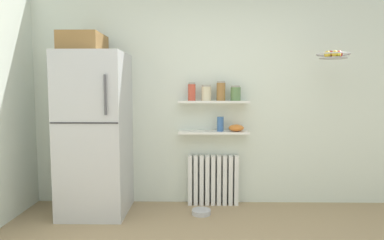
% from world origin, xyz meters
% --- Properties ---
extents(back_wall, '(7.04, 0.10, 2.60)m').
position_xyz_m(back_wall, '(0.00, 2.05, 1.30)').
color(back_wall, silver).
rests_on(back_wall, ground_plane).
extents(refrigerator, '(0.70, 0.74, 1.98)m').
position_xyz_m(refrigerator, '(-1.37, 1.65, 0.93)').
color(refrigerator, '#B7BABF').
rests_on(refrigerator, ground_plane).
extents(radiator, '(0.60, 0.12, 0.60)m').
position_xyz_m(radiator, '(-0.04, 1.92, 0.30)').
color(radiator, white).
rests_on(radiator, ground_plane).
extents(wall_shelf_lower, '(0.82, 0.22, 0.02)m').
position_xyz_m(wall_shelf_lower, '(-0.04, 1.89, 0.88)').
color(wall_shelf_lower, white).
extents(wall_shelf_upper, '(0.82, 0.22, 0.02)m').
position_xyz_m(wall_shelf_upper, '(-0.04, 1.89, 1.24)').
color(wall_shelf_upper, white).
extents(storage_jar_0, '(0.09, 0.09, 0.21)m').
position_xyz_m(storage_jar_0, '(-0.30, 1.89, 1.35)').
color(storage_jar_0, '#C64C38').
rests_on(storage_jar_0, wall_shelf_upper).
extents(storage_jar_1, '(0.12, 0.12, 0.18)m').
position_xyz_m(storage_jar_1, '(-0.13, 1.89, 1.34)').
color(storage_jar_1, beige).
rests_on(storage_jar_1, wall_shelf_upper).
extents(storage_jar_2, '(0.10, 0.10, 0.23)m').
position_xyz_m(storage_jar_2, '(0.04, 1.89, 1.36)').
color(storage_jar_2, olive).
rests_on(storage_jar_2, wall_shelf_upper).
extents(storage_jar_3, '(0.12, 0.12, 0.18)m').
position_xyz_m(storage_jar_3, '(0.21, 1.89, 1.34)').
color(storage_jar_3, '#5B7F4C').
rests_on(storage_jar_3, wall_shelf_upper).
extents(vase, '(0.08, 0.08, 0.17)m').
position_xyz_m(vase, '(0.04, 1.89, 0.98)').
color(vase, '#38609E').
rests_on(vase, wall_shelf_lower).
extents(shelf_bowl, '(0.18, 0.18, 0.08)m').
position_xyz_m(shelf_bowl, '(0.22, 1.89, 0.93)').
color(shelf_bowl, orange).
rests_on(shelf_bowl, wall_shelf_lower).
extents(pet_food_bowl, '(0.21, 0.21, 0.05)m').
position_xyz_m(pet_food_bowl, '(-0.19, 1.59, 0.03)').
color(pet_food_bowl, '#B7B7BC').
rests_on(pet_food_bowl, ground_plane).
extents(hanging_fruit_basket, '(0.35, 0.35, 0.09)m').
position_xyz_m(hanging_fruit_basket, '(1.21, 1.61, 1.74)').
color(hanging_fruit_basket, '#B2B2B7').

